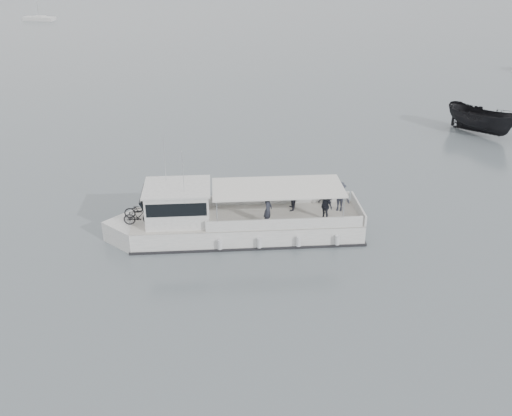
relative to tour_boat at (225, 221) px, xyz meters
name	(u,v)px	position (x,y,z in m)	size (l,w,h in m)	color
ground	(162,223)	(-2.96, 2.82, -0.97)	(1400.00, 1400.00, 0.00)	slate
tour_boat	(225,221)	(0.00, 0.00, 0.00)	(13.98, 6.63, 5.88)	white
dark_motorboat	(481,120)	(25.15, 9.92, 0.24)	(2.35, 6.24, 2.41)	black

